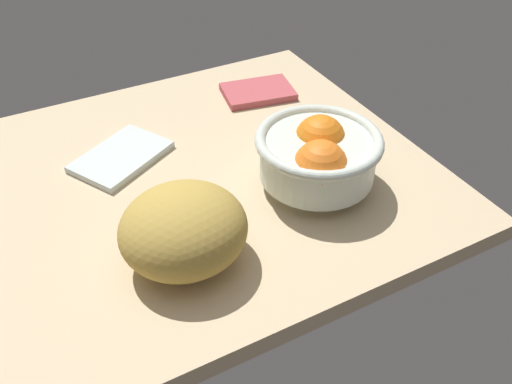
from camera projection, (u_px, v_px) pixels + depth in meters
The scene contains 5 objects.
ground_plane at pixel (163, 192), 84.77cm from camera, with size 82.83×63.67×3.00cm, color #C9B28A.
fruit_bowl at pixel (318, 155), 79.75cm from camera, with size 18.61×18.61×10.69cm.
bread_loaf at pixel (184, 230), 68.32cm from camera, with size 16.29×15.19×10.65cm, color #B59440.
napkin_folded at pixel (121, 157), 88.48cm from camera, with size 14.86×9.94×1.14cm, color silver.
napkin_spare at pixel (258, 92), 104.75cm from camera, with size 13.04×8.98×1.34cm, color #B74C52.
Camera 1 is at (18.07, 64.61, 52.28)cm, focal length 38.51 mm.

